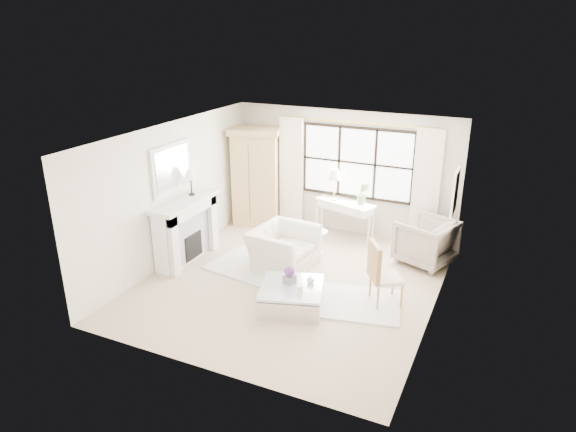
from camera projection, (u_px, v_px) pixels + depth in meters
name	position (u px, v px, depth m)	size (l,w,h in m)	color
floor	(291.00, 282.00, 9.30)	(5.50, 5.50, 0.00)	#C1A98F
ceiling	(292.00, 135.00, 8.34)	(5.50, 5.50, 0.00)	white
wall_back	(344.00, 172.00, 11.15)	(5.00, 5.00, 0.00)	beige
wall_front	(202.00, 281.00, 6.48)	(5.00, 5.00, 0.00)	white
wall_left	(172.00, 193.00, 9.79)	(5.50, 5.50, 0.00)	silver
wall_right	(440.00, 236.00, 7.84)	(5.50, 5.50, 0.00)	silver
window_pane	(357.00, 163.00, 10.93)	(2.40, 0.02, 1.50)	white
window_frame	(357.00, 163.00, 10.92)	(2.50, 0.04, 1.50)	black
curtain_rod	(358.00, 123.00, 10.57)	(0.04, 0.04, 3.30)	gold
curtain_left	(291.00, 172.00, 11.58)	(0.55, 0.10, 2.47)	white
curtain_right	(426.00, 189.00, 10.40)	(0.55, 0.10, 2.47)	silver
fireplace	(185.00, 229.00, 9.96)	(0.58, 1.66, 1.26)	silver
mirror_frame	(172.00, 169.00, 9.61)	(0.05, 1.15, 0.95)	silver
mirror_glass	(173.00, 169.00, 9.60)	(0.02, 1.00, 0.80)	silver
art_frame	(455.00, 192.00, 9.22)	(0.04, 0.62, 0.82)	white
art_canvas	(454.00, 192.00, 9.23)	(0.01, 0.52, 0.72)	#B4A88C
mantel_lamp	(191.00, 175.00, 9.84)	(0.22, 0.22, 0.51)	black
armoire	(256.00, 176.00, 11.63)	(1.28, 1.00, 2.24)	tan
console_table	(345.00, 219.00, 11.15)	(1.38, 0.82, 0.80)	white
console_lamp	(335.00, 175.00, 10.91)	(0.28, 0.28, 0.69)	#B99140
orchid_plant	(363.00, 193.00, 10.78)	(0.26, 0.21, 0.48)	#5C764F
side_table	(318.00, 239.00, 10.30)	(0.40, 0.40, 0.51)	white
rug_left	(258.00, 267.00, 9.82)	(1.77, 1.25, 0.03)	silver
rug_right	(352.00, 303.00, 8.59)	(1.58, 1.18, 0.03)	white
club_armchair	(283.00, 248.00, 9.75)	(1.20, 1.05, 0.78)	silver
wingback_chair	(426.00, 241.00, 9.89)	(0.96, 0.98, 0.89)	gray
french_chair	(384.00, 286.00, 8.50)	(0.67, 0.67, 1.08)	#AC8248
coffee_table	(291.00, 297.00, 8.44)	(1.25, 1.25, 0.38)	silver
planter_box	(290.00, 279.00, 8.46)	(0.17, 0.17, 0.13)	slate
planter_flowers	(290.00, 271.00, 8.40)	(0.17, 0.17, 0.17)	#62317B
pillar_candle	(300.00, 289.00, 8.14)	(0.10, 0.10, 0.12)	white
coffee_vase	(311.00, 279.00, 8.44)	(0.13, 0.13, 0.14)	silver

